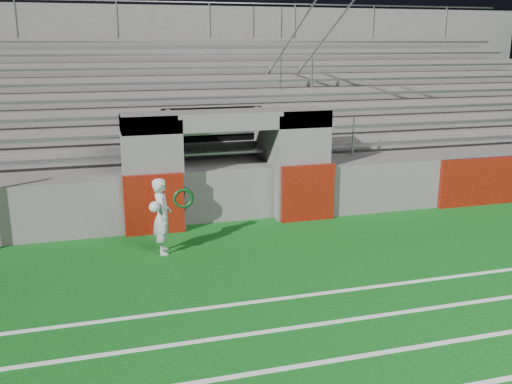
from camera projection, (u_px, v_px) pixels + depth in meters
name	position (u px, v px, depth m)	size (l,w,h in m)	color
ground	(273.00, 275.00, 10.43)	(90.00, 90.00, 0.00)	#0D5114
stadium_structure	(194.00, 131.00, 17.46)	(26.00, 8.48, 5.42)	#5E5B59
goalkeeper_with_ball	(162.00, 216.00, 11.33)	(0.47, 0.64, 1.55)	silver
hose_coil	(183.00, 198.00, 12.64)	(0.49, 0.14, 0.49)	#0C3F1C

